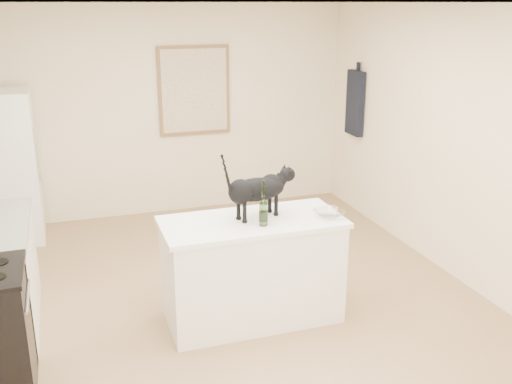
% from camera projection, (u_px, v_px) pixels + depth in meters
% --- Properties ---
extents(floor, '(5.50, 5.50, 0.00)m').
position_uv_depth(floor, '(235.00, 308.00, 5.24)').
color(floor, '#94754F').
rests_on(floor, ground).
extents(ceiling, '(5.50, 5.50, 0.00)m').
position_uv_depth(ceiling, '(231.00, 2.00, 4.44)').
color(ceiling, white).
rests_on(ceiling, ground).
extents(wall_back, '(4.50, 0.00, 4.50)m').
position_uv_depth(wall_back, '(171.00, 111.00, 7.32)').
color(wall_back, beige).
rests_on(wall_back, ground).
extents(wall_front, '(4.50, 0.00, 4.50)m').
position_uv_depth(wall_front, '(426.00, 342.00, 2.36)').
color(wall_front, beige).
rests_on(wall_front, ground).
extents(wall_right, '(0.00, 5.50, 5.50)m').
position_uv_depth(wall_right, '(462.00, 147.00, 5.52)').
color(wall_right, beige).
rests_on(wall_right, ground).
extents(island_base, '(1.44, 0.67, 0.86)m').
position_uv_depth(island_base, '(252.00, 272.00, 4.96)').
color(island_base, white).
rests_on(island_base, floor).
extents(island_top, '(1.50, 0.70, 0.04)m').
position_uv_depth(island_top, '(252.00, 222.00, 4.82)').
color(island_top, white).
rests_on(island_top, island_base).
extents(fridge, '(0.68, 0.68, 1.70)m').
position_uv_depth(fridge, '(5.00, 168.00, 6.51)').
color(fridge, white).
rests_on(fridge, floor).
extents(artwork_frame, '(0.90, 0.03, 1.10)m').
position_uv_depth(artwork_frame, '(194.00, 91.00, 7.31)').
color(artwork_frame, brown).
rests_on(artwork_frame, wall_back).
extents(artwork_canvas, '(0.82, 0.00, 1.02)m').
position_uv_depth(artwork_canvas, '(195.00, 91.00, 7.29)').
color(artwork_canvas, beige).
rests_on(artwork_canvas, wall_back).
extents(hanging_garment, '(0.08, 0.34, 0.80)m').
position_uv_depth(hanging_garment, '(355.00, 103.00, 7.32)').
color(hanging_garment, black).
rests_on(hanging_garment, wall_right).
extents(black_cat, '(0.65, 0.34, 0.44)m').
position_uv_depth(black_cat, '(256.00, 193.00, 4.80)').
color(black_cat, black).
rests_on(black_cat, island_top).
extents(wine_bottle, '(0.08, 0.08, 0.33)m').
position_uv_depth(wine_bottle, '(263.00, 206.00, 4.65)').
color(wine_bottle, '#385F26').
rests_on(wine_bottle, island_top).
extents(glass_bowl, '(0.26, 0.26, 0.06)m').
position_uv_depth(glass_bowl, '(329.00, 214.00, 4.87)').
color(glass_bowl, white).
rests_on(glass_bowl, island_top).
extents(fridge_paper, '(0.02, 0.13, 0.16)m').
position_uv_depth(fridge_paper, '(34.00, 125.00, 6.50)').
color(fridge_paper, beige).
rests_on(fridge_paper, fridge).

